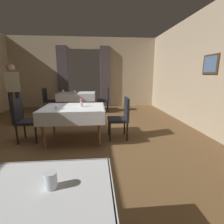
# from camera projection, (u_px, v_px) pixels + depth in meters

# --- Properties ---
(ground) EXTENTS (10.08, 10.08, 0.00)m
(ground) POSITION_uv_depth(u_px,v_px,m) (73.00, 141.00, 3.68)
(ground) COLOR brown
(wall_right) EXTENTS (0.16, 8.40, 3.00)m
(wall_right) POSITION_uv_depth(u_px,v_px,m) (219.00, 71.00, 3.62)
(wall_right) COLOR tan
(wall_right) RESTS_ON ground
(wall_back) EXTENTS (6.40, 0.27, 3.00)m
(wall_back) POSITION_uv_depth(u_px,v_px,m) (84.00, 72.00, 7.41)
(wall_back) COLOR tan
(wall_back) RESTS_ON ground
(dining_table_mid) EXTENTS (1.32, 1.06, 0.75)m
(dining_table_mid) POSITION_uv_depth(u_px,v_px,m) (74.00, 111.00, 3.60)
(dining_table_mid) COLOR brown
(dining_table_mid) RESTS_ON ground
(dining_table_far) EXTENTS (1.39, 0.97, 0.75)m
(dining_table_far) POSITION_uv_depth(u_px,v_px,m) (77.00, 95.00, 6.39)
(dining_table_far) COLOR brown
(dining_table_far) RESTS_ON ground
(chair_mid_right) EXTENTS (0.44, 0.44, 0.93)m
(chair_mid_right) POSITION_uv_depth(u_px,v_px,m) (121.00, 116.00, 3.75)
(chair_mid_right) COLOR black
(chair_mid_right) RESTS_ON ground
(chair_mid_left) EXTENTS (0.44, 0.44, 0.93)m
(chair_mid_left) POSITION_uv_depth(u_px,v_px,m) (25.00, 118.00, 3.57)
(chair_mid_left) COLOR black
(chair_mid_left) RESTS_ON ground
(chair_far_right) EXTENTS (0.44, 0.44, 0.93)m
(chair_far_right) POSITION_uv_depth(u_px,v_px,m) (105.00, 98.00, 6.55)
(chair_far_right) COLOR black
(chair_far_right) RESTS_ON ground
(chair_far_left) EXTENTS (0.44, 0.44, 0.93)m
(chair_far_left) POSITION_uv_depth(u_px,v_px,m) (48.00, 99.00, 6.35)
(chair_far_left) COLOR black
(chair_far_left) RESTS_ON ground
(glass_near_c) EXTENTS (0.08, 0.08, 0.10)m
(glass_near_c) POSITION_uv_depth(u_px,v_px,m) (51.00, 180.00, 1.01)
(glass_near_c) COLOR silver
(glass_near_c) RESTS_ON dining_table_near
(flower_vase_mid) EXTENTS (0.07, 0.07, 0.17)m
(flower_vase_mid) POSITION_uv_depth(u_px,v_px,m) (81.00, 102.00, 3.58)
(flower_vase_mid) COLOR silver
(flower_vase_mid) RESTS_ON dining_table_mid
(glass_mid_b) EXTENTS (0.06, 0.06, 0.10)m
(glass_mid_b) POSITION_uv_depth(u_px,v_px,m) (56.00, 107.00, 3.30)
(glass_mid_b) COLOR silver
(glass_mid_b) RESTS_ON dining_table_mid
(glass_far_a) EXTENTS (0.07, 0.07, 0.10)m
(glass_far_a) POSITION_uv_depth(u_px,v_px,m) (75.00, 92.00, 6.22)
(glass_far_a) COLOR silver
(glass_far_a) RESTS_ON dining_table_far
(glass_far_b) EXTENTS (0.08, 0.08, 0.11)m
(glass_far_b) POSITION_uv_depth(u_px,v_px,m) (63.00, 91.00, 6.36)
(glass_far_b) COLOR silver
(glass_far_b) RESTS_ON dining_table_far
(person_waiter_by_doorway) EXTENTS (0.42, 0.34, 1.72)m
(person_waiter_by_doorway) POSITION_uv_depth(u_px,v_px,m) (13.00, 89.00, 4.70)
(person_waiter_by_doorway) COLOR black
(person_waiter_by_doorway) RESTS_ON ground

